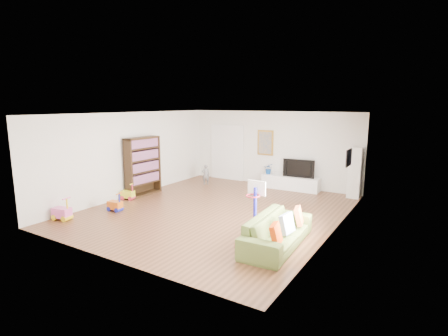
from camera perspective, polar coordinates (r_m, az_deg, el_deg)
The scene contains 25 objects.
floor at distance 9.94m, azimuth -1.22°, elevation -6.89°, with size 6.50×7.50×0.00m, color brown.
ceiling at distance 9.49m, azimuth -1.28°, elevation 8.86°, with size 6.50×7.50×0.00m, color white.
wall_back at distance 12.90m, azimuth 7.85°, elevation 3.18°, with size 6.50×0.00×2.70m, color silver.
wall_front at distance 6.85m, azimuth -18.58°, elevation -3.73°, with size 6.50×0.00×2.70m, color white.
wall_left at distance 11.69m, azimuth -14.76°, elevation 2.18°, with size 0.00×7.50×2.70m, color silver.
wall_right at distance 8.35m, azimuth 17.84°, elevation -1.21°, with size 0.00×7.50×2.70m, color white.
navy_accent at distance 9.62m, azimuth 19.95°, elevation 3.18°, with size 0.01×3.20×1.70m, color black.
olive_wainscot at distance 9.87m, azimuth 19.46°, elevation -4.61°, with size 0.01×3.20×1.00m, color brown.
doorway at distance 13.77m, azimuth 0.50°, elevation 2.48°, with size 1.45×0.06×2.10m, color white.
painting_back at distance 12.94m, azimuth 6.78°, elevation 4.12°, with size 0.62×0.06×0.92m, color gold.
artwork_right at distance 9.87m, azimuth 19.71°, elevation 1.60°, with size 0.04×0.56×0.46m, color #7F3F8C.
media_console at distance 12.46m, azimuth 10.80°, elevation -2.38°, with size 2.01×0.50×0.47m, color white.
tall_cabinet at distance 11.79m, azimuth 20.61°, elevation -0.74°, with size 0.38×0.38×1.62m, color white.
bookshelf at distance 11.68m, azimuth -13.09°, elevation 0.27°, with size 0.34×1.30×1.91m, color #322010.
sofa at distance 7.54m, azimuth 8.70°, elevation -10.14°, with size 2.25×0.88×0.66m, color #5C7033.
basketball_hoop at distance 7.35m, azimuth 4.49°, elevation -7.59°, with size 0.48×0.58×1.38m, color #BC1D36.
ride_on_yellow at distance 11.36m, azimuth -15.45°, elevation -3.69°, with size 0.39×0.24×0.52m, color yellow.
ride_on_orange at distance 10.25m, azimuth -17.41°, elevation -5.30°, with size 0.40×0.24×0.53m, color #D25F16.
ride_on_pink at distance 9.97m, azimuth -25.00°, elevation -6.02°, with size 0.45×0.28×0.61m, color #F863BD.
child at distance 12.94m, azimuth -3.00°, elevation -1.07°, with size 0.28×0.18×0.76m, color slate.
tv at distance 12.30m, azimuth 12.21°, elevation 0.01°, with size 1.09×0.14×0.63m, color black.
vase_plant at distance 12.66m, azimuth 7.33°, elevation -0.10°, with size 0.35×0.30×0.38m, color #104390.
pillow_left at distance 6.84m, azimuth 8.50°, elevation -10.64°, with size 0.11×0.40×0.40m, color #C23605.
pillow_center at distance 7.44m, azimuth 10.26°, elevation -8.91°, with size 0.11×0.41×0.41m, color white.
pillow_right at distance 7.98m, azimuth 12.12°, elevation -7.64°, with size 0.10×0.39×0.39m, color #C95C30.
Camera 1 is at (5.16, -7.96, 2.97)m, focal length 28.00 mm.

